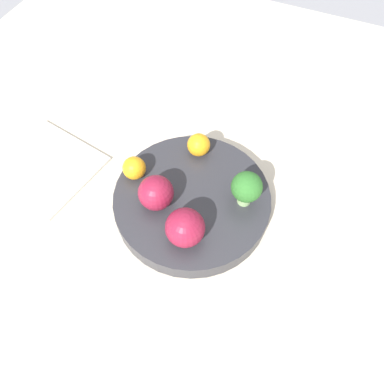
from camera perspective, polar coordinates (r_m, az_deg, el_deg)
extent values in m
plane|color=gray|center=(0.60, 0.00, -3.11)|extent=(6.00, 6.00, 0.00)
cube|color=beige|center=(0.59, 0.00, -2.62)|extent=(1.20, 1.20, 0.02)
cylinder|color=#2D2D33|center=(0.57, 0.00, -1.36)|extent=(0.24, 0.24, 0.03)
cylinder|color=#99C17A|center=(0.55, 8.01, -0.77)|extent=(0.02, 0.02, 0.02)
sphere|color=#2D6B28|center=(0.53, 8.35, 0.77)|extent=(0.04, 0.04, 0.04)
sphere|color=maroon|center=(0.53, -5.52, -0.13)|extent=(0.05, 0.05, 0.05)
sphere|color=maroon|center=(0.50, -1.06, -5.46)|extent=(0.05, 0.05, 0.05)
sphere|color=orange|center=(0.57, -8.72, 3.77)|extent=(0.04, 0.04, 0.04)
sphere|color=orange|center=(0.59, 1.03, 7.20)|extent=(0.04, 0.04, 0.04)
cube|color=white|center=(0.67, -21.23, 3.65)|extent=(0.17, 0.18, 0.01)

